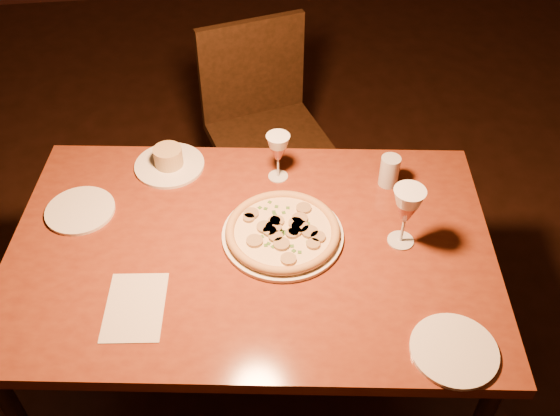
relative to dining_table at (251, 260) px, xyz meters
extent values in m
cube|color=brown|center=(0.00, 0.00, 0.05)|extent=(1.55, 1.12, 0.04)
cylinder|color=black|center=(-0.59, 0.49, -0.34)|extent=(0.05, 0.05, 0.73)
cylinder|color=black|center=(0.71, 0.30, -0.34)|extent=(0.05, 0.05, 0.73)
cube|color=black|center=(0.15, 0.83, -0.21)|extent=(0.56, 0.56, 0.04)
cube|color=black|center=(0.10, 1.04, 0.03)|extent=(0.45, 0.15, 0.44)
cylinder|color=black|center=(0.02, 0.60, -0.46)|extent=(0.04, 0.04, 0.47)
cylinder|color=black|center=(-0.07, 0.96, -0.46)|extent=(0.04, 0.04, 0.47)
cylinder|color=black|center=(0.38, 0.70, -0.46)|extent=(0.04, 0.04, 0.47)
cylinder|color=black|center=(0.28, 1.06, -0.46)|extent=(0.04, 0.04, 0.47)
cylinder|color=white|center=(0.10, 0.02, 0.07)|extent=(0.36, 0.36, 0.01)
cylinder|color=beige|center=(0.10, 0.02, 0.09)|extent=(0.33, 0.33, 0.01)
torus|color=tan|center=(0.10, 0.02, 0.09)|extent=(0.34, 0.34, 0.03)
cylinder|color=white|center=(-0.24, 0.39, 0.07)|extent=(0.23, 0.23, 0.01)
cylinder|color=tan|center=(-0.24, 0.39, 0.11)|extent=(0.10, 0.10, 0.06)
cylinder|color=#AFB6BF|center=(0.47, 0.22, 0.12)|extent=(0.06, 0.06, 0.11)
cylinder|color=white|center=(-0.51, 0.21, 0.07)|extent=(0.21, 0.21, 0.01)
cylinder|color=white|center=(0.48, -0.43, 0.07)|extent=(0.22, 0.22, 0.01)
cube|color=beige|center=(-0.33, -0.19, 0.07)|extent=(0.18, 0.25, 0.00)
camera|label=1|loc=(-0.07, -1.25, 1.43)|focal=40.00mm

